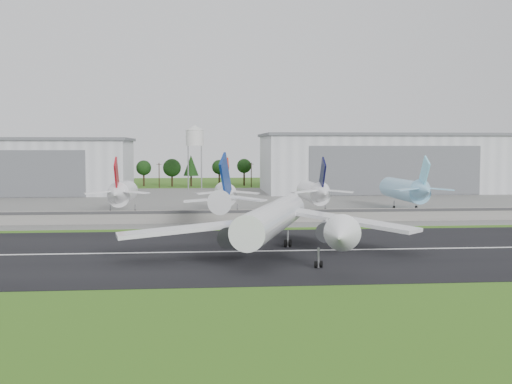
{
  "coord_description": "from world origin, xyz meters",
  "views": [
    {
      "loc": [
        -3.89,
        -107.29,
        19.34
      ],
      "look_at": [
        9.61,
        40.0,
        9.0
      ],
      "focal_mm": 45.0,
      "sensor_mm": 36.0,
      "label": 1
    }
  ],
  "objects": [
    {
      "name": "hangar_west",
      "position": [
        -80.0,
        164.92,
        11.63
      ],
      "size": [
        97.0,
        44.0,
        23.2
      ],
      "color": "silver",
      "rests_on": "ground"
    },
    {
      "name": "hangar_east",
      "position": [
        75.0,
        164.92,
        12.63
      ],
      "size": [
        102.0,
        47.0,
        25.2
      ],
      "color": "silver",
      "rests_on": "ground"
    },
    {
      "name": "water_tower",
      "position": [
        -5.0,
        185.0,
        24.55
      ],
      "size": [
        8.4,
        8.4,
        29.4
      ],
      "color": "#99999E",
      "rests_on": "ground"
    },
    {
      "name": "parked_jet_red_b",
      "position": [
        4.17,
        76.55,
        6.1
      ],
      "size": [
        7.36,
        31.29,
        16.6
      ],
      "color": "white",
      "rests_on": "ground"
    },
    {
      "name": "parked_jet_navy",
      "position": [
        30.14,
        76.57,
        6.24
      ],
      "size": [
        7.36,
        31.29,
        16.76
      ],
      "color": "white",
      "rests_on": "ground"
    },
    {
      "name": "parked_jet_red_a",
      "position": [
        -25.23,
        76.59,
        6.36
      ],
      "size": [
        7.36,
        31.29,
        16.87
      ],
      "color": "white",
      "rests_on": "ground"
    },
    {
      "name": "blast_fence",
      "position": [
        0.0,
        54.99,
        1.81
      ],
      "size": [
        240.0,
        0.61,
        3.5
      ],
      "color": "gray",
      "rests_on": "ground"
    },
    {
      "name": "treeline",
      "position": [
        0.0,
        215.0,
        0.0
      ],
      "size": [
        320.0,
        16.0,
        22.0
      ],
      "primitive_type": null,
      "color": "black",
      "rests_on": "ground"
    },
    {
      "name": "apron",
      "position": [
        0.0,
        120.0,
        0.05
      ],
      "size": [
        320.0,
        150.0,
        0.1
      ],
      "primitive_type": "cube",
      "color": "slate",
      "rests_on": "ground"
    },
    {
      "name": "utility_poles",
      "position": [
        0.0,
        200.0,
        0.0
      ],
      "size": [
        230.0,
        3.0,
        12.0
      ],
      "primitive_type": null,
      "color": "black",
      "rests_on": "ground"
    },
    {
      "name": "ground",
      "position": [
        0.0,
        0.0,
        0.0
      ],
      "size": [
        600.0,
        600.0,
        0.0
      ],
      "primitive_type": "plane",
      "color": "#396317",
      "rests_on": "ground"
    },
    {
      "name": "main_airliner",
      "position": [
        10.14,
        9.58,
        4.89
      ],
      "size": [
        54.73,
        58.04,
        18.17
      ],
      "rotation": [
        0.0,
        0.0,
        2.84
      ],
      "color": "white",
      "rests_on": "runway"
    },
    {
      "name": "parked_jet_skyblue",
      "position": [
        59.46,
        81.61,
        6.47
      ],
      "size": [
        7.36,
        37.29,
        17.04
      ],
      "color": "#8AC9EF",
      "rests_on": "ground"
    },
    {
      "name": "runway_centerline",
      "position": [
        0.0,
        10.0,
        0.11
      ],
      "size": [
        220.0,
        1.0,
        0.02
      ],
      "primitive_type": "cube",
      "color": "white",
      "rests_on": "runway"
    },
    {
      "name": "runway",
      "position": [
        0.0,
        10.0,
        0.05
      ],
      "size": [
        320.0,
        60.0,
        0.1
      ],
      "primitive_type": "cube",
      "color": "black",
      "rests_on": "ground"
    }
  ]
}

